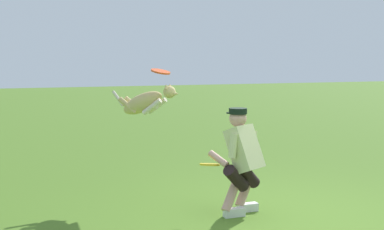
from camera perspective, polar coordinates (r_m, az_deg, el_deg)
The scene contains 5 objects.
ground_plane at distance 6.09m, azimuth 12.26°, elevation -11.77°, with size 60.00×60.00×0.00m, color #486E21.
person at distance 6.10m, azimuth 5.67°, elevation -4.85°, with size 0.70×0.53×1.29m.
dog at distance 6.99m, azimuth -5.26°, elevation 1.46°, with size 0.79×0.80×0.51m.
frisbee_flying at distance 6.78m, azimuth -3.59°, elevation 4.95°, with size 0.27×0.27×0.02m, color #F05122.
frisbee_held at distance 6.11m, azimuth 2.02°, elevation -5.64°, with size 0.25×0.25×0.02m, color yellow.
Camera 1 is at (3.19, 4.83, 1.88)m, focal length 46.94 mm.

